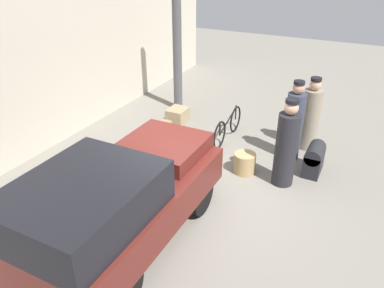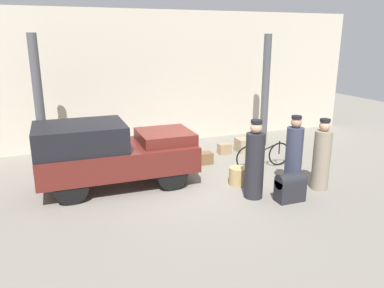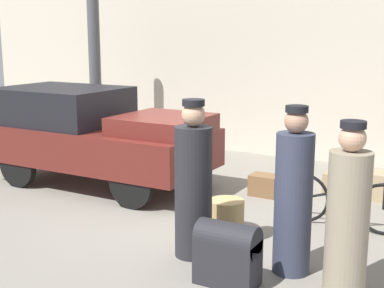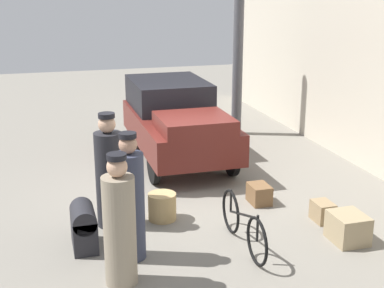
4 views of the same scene
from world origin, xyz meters
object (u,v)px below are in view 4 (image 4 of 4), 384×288
object	(u,v)px
suitcase_small_leather	(323,212)
wicker_basket	(162,207)
suitcase_black_upright	(84,225)
bicycle	(243,225)
conductor_in_dark_uniform	(120,226)
porter_carrying_trunk	(109,175)
trunk_wicker_pale	(348,228)
truck	(176,119)
porter_lifting_near_truck	(130,202)
trunk_umber_medium	(259,194)

from	to	relation	value
suitcase_small_leather	wicker_basket	bearing A→B (deg)	-107.65
wicker_basket	suitcase_black_upright	bearing A→B (deg)	-64.06
wicker_basket	suitcase_small_leather	size ratio (longest dim) A/B	1.17
wicker_basket	suitcase_small_leather	distance (m)	2.62
bicycle	conductor_in_dark_uniform	world-z (taller)	conductor_in_dark_uniform
porter_carrying_trunk	suitcase_small_leather	xyz separation A→B (m)	(0.82, 3.33, -0.67)
bicycle	trunk_wicker_pale	world-z (taller)	bicycle
truck	suitcase_black_upright	world-z (taller)	truck
suitcase_small_leather	porter_carrying_trunk	bearing A→B (deg)	-103.90
bicycle	porter_lifting_near_truck	size ratio (longest dim) A/B	0.95
porter_carrying_trunk	porter_lifting_near_truck	xyz separation A→B (m)	(1.15, 0.13, -0.00)
wicker_basket	trunk_umber_medium	world-z (taller)	wicker_basket
bicycle	porter_lifting_near_truck	xyz separation A→B (m)	(-0.15, -1.62, 0.48)
bicycle	trunk_umber_medium	world-z (taller)	bicycle
porter_carrying_trunk	trunk_wicker_pale	world-z (taller)	porter_carrying_trunk
trunk_umber_medium	suitcase_black_upright	xyz separation A→B (m)	(0.82, -3.11, 0.18)
wicker_basket	trunk_wicker_pale	size ratio (longest dim) A/B	0.82
conductor_in_dark_uniform	trunk_wicker_pale	xyz separation A→B (m)	(-0.21, 3.44, -0.58)
truck	suitcase_small_leather	bearing A→B (deg)	21.22
trunk_umber_medium	suitcase_small_leather	size ratio (longest dim) A/B	1.14
bicycle	porter_carrying_trunk	xyz separation A→B (m)	(-1.30, -1.75, 0.48)
trunk_umber_medium	wicker_basket	bearing A→B (deg)	-84.15
porter_carrying_trunk	porter_lifting_near_truck	distance (m)	1.16
porter_lifting_near_truck	truck	bearing A→B (deg)	157.39
truck	porter_carrying_trunk	distance (m)	3.51
conductor_in_dark_uniform	trunk_umber_medium	xyz separation A→B (m)	(-1.93, 2.74, -0.63)
porter_carrying_trunk	trunk_umber_medium	xyz separation A→B (m)	(-0.15, 2.63, -0.67)
trunk_umber_medium	suitcase_small_leather	bearing A→B (deg)	35.63
porter_lifting_near_truck	suitcase_small_leather	world-z (taller)	porter_lifting_near_truck
porter_lifting_near_truck	suitcase_small_leather	bearing A→B (deg)	95.81
conductor_in_dark_uniform	suitcase_small_leather	bearing A→B (deg)	105.55
porter_lifting_near_truck	trunk_umber_medium	world-z (taller)	porter_lifting_near_truck
conductor_in_dark_uniform	suitcase_small_leather	distance (m)	3.63
wicker_basket	truck	bearing A→B (deg)	161.34
suitcase_black_upright	wicker_basket	bearing A→B (deg)	115.94
conductor_in_dark_uniform	suitcase_small_leather	world-z (taller)	conductor_in_dark_uniform
wicker_basket	conductor_in_dark_uniform	distance (m)	2.07
porter_lifting_near_truck	suitcase_small_leather	size ratio (longest dim) A/B	4.64
truck	trunk_umber_medium	size ratio (longest dim) A/B	8.47
trunk_umber_medium	bicycle	bearing A→B (deg)	-31.13
conductor_in_dark_uniform	porter_carrying_trunk	bearing A→B (deg)	176.38
truck	wicker_basket	xyz separation A→B (m)	(3.01, -1.02, -0.69)
wicker_basket	trunk_wicker_pale	distance (m)	2.93
porter_lifting_near_truck	conductor_in_dark_uniform	bearing A→B (deg)	-21.03
suitcase_black_upright	porter_carrying_trunk	bearing A→B (deg)	144.26
bicycle	suitcase_small_leather	distance (m)	1.66
suitcase_black_upright	trunk_wicker_pale	distance (m)	3.92
bicycle	porter_lifting_near_truck	distance (m)	1.70
suitcase_small_leather	suitcase_black_upright	distance (m)	3.82
truck	wicker_basket	distance (m)	3.25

